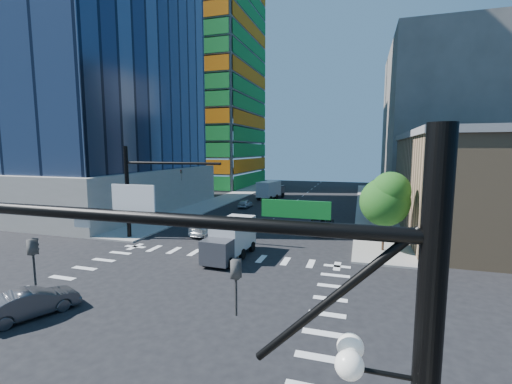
% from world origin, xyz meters
% --- Properties ---
extents(ground, '(160.00, 160.00, 0.00)m').
position_xyz_m(ground, '(0.00, 0.00, 0.00)').
color(ground, black).
rests_on(ground, ground).
extents(road_markings, '(20.00, 20.00, 0.01)m').
position_xyz_m(road_markings, '(0.00, 0.00, 0.01)').
color(road_markings, silver).
rests_on(road_markings, ground).
extents(sidewalk_ne, '(5.00, 60.00, 0.15)m').
position_xyz_m(sidewalk_ne, '(12.50, 40.00, 0.07)').
color(sidewalk_ne, gray).
rests_on(sidewalk_ne, ground).
extents(sidewalk_nw, '(5.00, 60.00, 0.15)m').
position_xyz_m(sidewalk_nw, '(-12.50, 40.00, 0.07)').
color(sidewalk_nw, gray).
rests_on(sidewalk_nw, ground).
extents(construction_building, '(25.16, 34.50, 70.60)m').
position_xyz_m(construction_building, '(-27.41, 61.93, 24.61)').
color(construction_building, gray).
rests_on(construction_building, ground).
extents(bg_building_ne, '(24.00, 30.00, 28.00)m').
position_xyz_m(bg_building_ne, '(27.00, 55.00, 14.00)').
color(bg_building_ne, '#595550').
rests_on(bg_building_ne, ground).
extents(signal_mast_nw, '(10.20, 0.40, 9.00)m').
position_xyz_m(signal_mast_nw, '(-10.00, 11.50, 5.49)').
color(signal_mast_nw, black).
rests_on(signal_mast_nw, sidewalk_nw).
extents(tree_south, '(4.16, 4.16, 6.82)m').
position_xyz_m(tree_south, '(12.63, 13.90, 4.69)').
color(tree_south, '#382316').
rests_on(tree_south, sidewalk_ne).
extents(tree_north, '(3.54, 3.52, 5.78)m').
position_xyz_m(tree_north, '(12.93, 25.90, 3.99)').
color(tree_north, '#382316').
rests_on(tree_north, sidewalk_ne).
extents(car_nb_far, '(3.17, 5.68, 1.50)m').
position_xyz_m(car_nb_far, '(6.77, 19.67, 0.75)').
color(car_nb_far, black).
rests_on(car_nb_far, ground).
extents(car_sb_near, '(3.19, 5.69, 1.56)m').
position_xyz_m(car_sb_near, '(-4.41, 15.24, 0.78)').
color(car_sb_near, white).
rests_on(car_sb_near, ground).
extents(car_sb_mid, '(1.53, 3.78, 1.29)m').
position_xyz_m(car_sb_mid, '(-6.27, 32.14, 0.64)').
color(car_sb_mid, '#B6BBBF').
rests_on(car_sb_mid, ground).
extents(car_sb_cross, '(3.28, 4.76, 1.49)m').
position_xyz_m(car_sb_cross, '(-5.96, -3.78, 0.74)').
color(car_sb_cross, '#424246').
rests_on(car_sb_cross, ground).
extents(box_truck_near, '(2.70, 5.90, 3.05)m').
position_xyz_m(box_truck_near, '(0.45, 8.35, 1.35)').
color(box_truck_near, black).
rests_on(box_truck_near, ground).
extents(box_truck_far, '(3.85, 6.59, 3.24)m').
position_xyz_m(box_truck_far, '(-4.83, 42.32, 1.43)').
color(box_truck_far, black).
rests_on(box_truck_far, ground).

